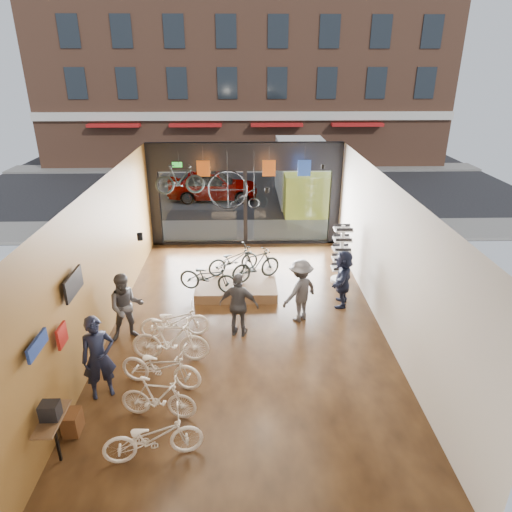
{
  "coord_description": "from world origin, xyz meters",
  "views": [
    {
      "loc": [
        -0.01,
        -10.28,
        6.42
      ],
      "look_at": [
        0.28,
        1.4,
        1.42
      ],
      "focal_mm": 32.0,
      "sensor_mm": 36.0,
      "label": 1
    }
  ],
  "objects_px": {
    "floor_bike_1": "(158,398)",
    "floor_bike_4": "(175,321)",
    "customer_2": "(239,305)",
    "box_truck": "(305,176)",
    "floor_bike_3": "(170,340)",
    "customer_0": "(98,357)",
    "penny_farthing": "(236,191)",
    "customer_3": "(300,291)",
    "display_bike_right": "(233,260)",
    "street_car": "(213,185)",
    "floor_bike_0": "(153,437)",
    "display_platform": "(236,286)",
    "display_bike_mid": "(256,265)",
    "hung_bike": "(180,179)",
    "customer_1": "(126,307)",
    "sunglasses_rack": "(341,254)",
    "floor_bike_2": "(161,366)",
    "customer_5": "(343,278)",
    "display_bike_left": "(208,277)"
  },
  "relations": [
    {
      "from": "display_bike_left",
      "to": "customer_2",
      "type": "bearing_deg",
      "value": -137.83
    },
    {
      "from": "box_truck",
      "to": "floor_bike_0",
      "type": "distance_m",
      "value": 15.91
    },
    {
      "from": "display_bike_mid",
      "to": "customer_2",
      "type": "xyz_separation_m",
      "value": [
        -0.49,
        -2.54,
        0.06
      ]
    },
    {
      "from": "customer_5",
      "to": "display_bike_left",
      "type": "bearing_deg",
      "value": -79.33
    },
    {
      "from": "floor_bike_1",
      "to": "floor_bike_2",
      "type": "xyz_separation_m",
      "value": [
        -0.11,
        0.95,
        0.02
      ]
    },
    {
      "from": "floor_bike_2",
      "to": "penny_farthing",
      "type": "xyz_separation_m",
      "value": [
        1.53,
        6.57,
        2.03
      ]
    },
    {
      "from": "customer_1",
      "to": "floor_bike_4",
      "type": "bearing_deg",
      "value": -15.19
    },
    {
      "from": "display_bike_left",
      "to": "customer_3",
      "type": "distance_m",
      "value": 2.75
    },
    {
      "from": "display_bike_left",
      "to": "customer_5",
      "type": "relative_size",
      "value": 1.05
    },
    {
      "from": "street_car",
      "to": "customer_1",
      "type": "height_order",
      "value": "customer_1"
    },
    {
      "from": "display_bike_right",
      "to": "floor_bike_4",
      "type": "bearing_deg",
      "value": 129.79
    },
    {
      "from": "box_truck",
      "to": "customer_0",
      "type": "distance_m",
      "value": 14.77
    },
    {
      "from": "floor_bike_3",
      "to": "floor_bike_4",
      "type": "relative_size",
      "value": 1.05
    },
    {
      "from": "display_bike_right",
      "to": "display_platform",
      "type": "bearing_deg",
      "value": 162.58
    },
    {
      "from": "street_car",
      "to": "floor_bike_2",
      "type": "height_order",
      "value": "street_car"
    },
    {
      "from": "floor_bike_3",
      "to": "display_bike_mid",
      "type": "relative_size",
      "value": 1.1
    },
    {
      "from": "customer_3",
      "to": "display_platform",
      "type": "bearing_deg",
      "value": -84.66
    },
    {
      "from": "customer_5",
      "to": "hung_bike",
      "type": "bearing_deg",
      "value": -106.57
    },
    {
      "from": "street_car",
      "to": "hung_bike",
      "type": "xyz_separation_m",
      "value": [
        -0.5,
        -7.8,
        2.17
      ]
    },
    {
      "from": "floor_bike_3",
      "to": "display_bike_mid",
      "type": "xyz_separation_m",
      "value": [
        2.06,
        3.58,
        0.25
      ]
    },
    {
      "from": "floor_bike_1",
      "to": "floor_bike_4",
      "type": "xyz_separation_m",
      "value": [
        -0.08,
        2.83,
        -0.0
      ]
    },
    {
      "from": "box_truck",
      "to": "floor_bike_3",
      "type": "distance_m",
      "value": 13.25
    },
    {
      "from": "display_platform",
      "to": "hung_bike",
      "type": "xyz_separation_m",
      "value": [
        -1.8,
        2.13,
        2.78
      ]
    },
    {
      "from": "floor_bike_4",
      "to": "display_bike_right",
      "type": "xyz_separation_m",
      "value": [
        1.41,
        3.12,
        0.29
      ]
    },
    {
      "from": "street_car",
      "to": "customer_2",
      "type": "height_order",
      "value": "customer_2"
    },
    {
      "from": "floor_bike_4",
      "to": "sunglasses_rack",
      "type": "xyz_separation_m",
      "value": [
        4.75,
        3.03,
        0.48
      ]
    },
    {
      "from": "display_platform",
      "to": "floor_bike_4",
      "type": "bearing_deg",
      "value": -121.32
    },
    {
      "from": "street_car",
      "to": "floor_bike_0",
      "type": "height_order",
      "value": "street_car"
    },
    {
      "from": "floor_bike_2",
      "to": "customer_2",
      "type": "bearing_deg",
      "value": -25.5
    },
    {
      "from": "floor_bike_0",
      "to": "display_bike_mid",
      "type": "xyz_separation_m",
      "value": [
        1.94,
        6.42,
        0.34
      ]
    },
    {
      "from": "display_platform",
      "to": "sunglasses_rack",
      "type": "xyz_separation_m",
      "value": [
        3.25,
        0.55,
        0.78
      ]
    },
    {
      "from": "street_car",
      "to": "customer_3",
      "type": "bearing_deg",
      "value": -165.48
    },
    {
      "from": "street_car",
      "to": "sunglasses_rack",
      "type": "distance_m",
      "value": 10.43
    },
    {
      "from": "display_platform",
      "to": "customer_5",
      "type": "bearing_deg",
      "value": -17.2
    },
    {
      "from": "floor_bike_3",
      "to": "customer_1",
      "type": "distance_m",
      "value": 1.56
    },
    {
      "from": "display_bike_right",
      "to": "customer_5",
      "type": "relative_size",
      "value": 1.01
    },
    {
      "from": "floor_bike_1",
      "to": "customer_2",
      "type": "height_order",
      "value": "customer_2"
    },
    {
      "from": "sunglasses_rack",
      "to": "penny_farthing",
      "type": "height_order",
      "value": "penny_farthing"
    },
    {
      "from": "penny_farthing",
      "to": "floor_bike_0",
      "type": "bearing_deg",
      "value": -98.97
    },
    {
      "from": "floor_bike_1",
      "to": "customer_2",
      "type": "relative_size",
      "value": 0.88
    },
    {
      "from": "display_bike_mid",
      "to": "sunglasses_rack",
      "type": "distance_m",
      "value": 2.69
    },
    {
      "from": "floor_bike_3",
      "to": "customer_3",
      "type": "height_order",
      "value": "customer_3"
    },
    {
      "from": "floor_bike_3",
      "to": "box_truck",
      "type": "bearing_deg",
      "value": -15.67
    },
    {
      "from": "customer_0",
      "to": "penny_farthing",
      "type": "relative_size",
      "value": 1.13
    },
    {
      "from": "floor_bike_2",
      "to": "customer_1",
      "type": "xyz_separation_m",
      "value": [
        -1.12,
        1.84,
        0.4
      ]
    },
    {
      "from": "floor_bike_2",
      "to": "display_platform",
      "type": "height_order",
      "value": "floor_bike_2"
    },
    {
      "from": "floor_bike_4",
      "to": "display_bike_left",
      "type": "height_order",
      "value": "display_bike_left"
    },
    {
      "from": "floor_bike_0",
      "to": "floor_bike_3",
      "type": "xyz_separation_m",
      "value": [
        -0.12,
        2.84,
        0.09
      ]
    },
    {
      "from": "street_car",
      "to": "display_bike_right",
      "type": "height_order",
      "value": "street_car"
    },
    {
      "from": "floor_bike_2",
      "to": "customer_1",
      "type": "bearing_deg",
      "value": 46.16
    }
  ]
}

